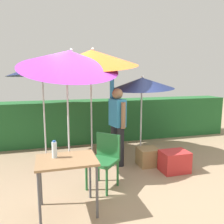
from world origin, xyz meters
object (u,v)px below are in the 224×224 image
at_px(cooler_box, 174,161).
at_px(folding_table, 67,166).
at_px(person_vendor, 117,121).
at_px(crate_cardboard, 148,157).
at_px(umbrella_rainbow, 142,83).
at_px(bottle_water, 54,150).
at_px(umbrella_yellow, 92,58).
at_px(umbrella_navy, 42,69).
at_px(umbrella_orange, 69,60).
at_px(chair_plastic, 104,157).

distance_m(cooler_box, folding_table, 2.30).
height_order(person_vendor, crate_cardboard, person_vendor).
bearing_deg(umbrella_rainbow, bottle_water, -139.19).
bearing_deg(crate_cardboard, bottle_water, -149.64).
relative_size(umbrella_yellow, cooler_box, 4.94).
relative_size(umbrella_rainbow, umbrella_navy, 0.85).
bearing_deg(umbrella_orange, folding_table, -97.81).
bearing_deg(folding_table, bottle_water, 147.87).
distance_m(umbrella_rainbow, umbrella_orange, 1.72).
relative_size(chair_plastic, bottle_water, 3.71).
xyz_separation_m(umbrella_yellow, bottle_water, (-0.92, -2.05, -1.36)).
xyz_separation_m(umbrella_orange, umbrella_navy, (-0.53, 0.91, -0.17)).
bearing_deg(umbrella_rainbow, umbrella_navy, 163.13).
relative_size(umbrella_yellow, chair_plastic, 2.94).
distance_m(umbrella_orange, person_vendor, 1.55).
xyz_separation_m(umbrella_rainbow, folding_table, (-1.84, -1.82, -1.01)).
relative_size(umbrella_orange, umbrella_yellow, 1.01).
distance_m(umbrella_navy, chair_plastic, 2.60).
distance_m(person_vendor, bottle_water, 1.89).
height_order(person_vendor, cooler_box, person_vendor).
bearing_deg(umbrella_rainbow, folding_table, -135.42).
bearing_deg(umbrella_orange, umbrella_yellow, 46.56).
distance_m(chair_plastic, cooler_box, 1.50).
bearing_deg(umbrella_orange, crate_cardboard, -12.60).
xyz_separation_m(umbrella_rainbow, crate_cardboard, (-0.08, -0.60, -1.50)).
bearing_deg(person_vendor, bottle_water, -133.70).
relative_size(umbrella_rainbow, chair_plastic, 2.10).
bearing_deg(chair_plastic, cooler_box, 8.27).
xyz_separation_m(umbrella_orange, bottle_water, (-0.36, -1.46, -1.28)).
distance_m(umbrella_orange, umbrella_yellow, 0.81).
bearing_deg(person_vendor, cooler_box, -35.40).
distance_m(umbrella_navy, person_vendor, 2.07).
relative_size(chair_plastic, folding_table, 1.11).
bearing_deg(bottle_water, umbrella_rainbow, 40.81).
bearing_deg(person_vendor, chair_plastic, -118.97).
relative_size(chair_plastic, crate_cardboard, 2.11).
relative_size(umbrella_navy, cooler_box, 4.15).
bearing_deg(umbrella_navy, cooler_box, -34.79).
bearing_deg(umbrella_navy, folding_table, -82.81).
distance_m(umbrella_rainbow, chair_plastic, 2.08).
bearing_deg(bottle_water, cooler_box, 16.84).
distance_m(crate_cardboard, folding_table, 2.19).
xyz_separation_m(person_vendor, cooler_box, (0.96, -0.68, -0.73)).
xyz_separation_m(person_vendor, crate_cardboard, (0.60, -0.25, -0.75)).
bearing_deg(folding_table, chair_plastic, 40.68).
relative_size(umbrella_yellow, folding_table, 3.27).
height_order(umbrella_orange, umbrella_navy, umbrella_orange).
bearing_deg(cooler_box, crate_cardboard, 129.82).
xyz_separation_m(umbrella_yellow, umbrella_navy, (-1.08, 0.33, -0.24)).
relative_size(umbrella_yellow, crate_cardboard, 6.20).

